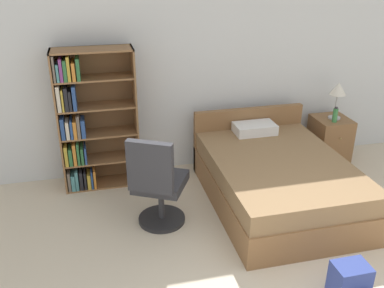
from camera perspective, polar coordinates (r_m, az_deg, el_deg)
wall_back at (r=5.36m, az=3.30°, el=10.36°), size 9.00×0.06×2.60m
bookshelf at (r=5.02m, az=-13.74°, el=2.83°), size 0.88×0.34×1.64m
bed at (r=4.87m, az=11.04°, el=-4.50°), size 1.42×1.99×0.80m
office_chair at (r=4.26m, az=-4.63°, el=-5.46°), size 0.67×0.71×1.03m
nightstand at (r=5.96m, az=17.83°, el=0.53°), size 0.44×0.49×0.61m
table_lamp at (r=5.74m, az=18.90°, el=6.71°), size 0.21×0.21×0.48m
water_bottle at (r=5.70m, az=18.55°, el=3.69°), size 0.06×0.06×0.20m
backpack_blue at (r=3.80m, az=20.31°, el=-17.25°), size 0.28×0.29×0.35m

